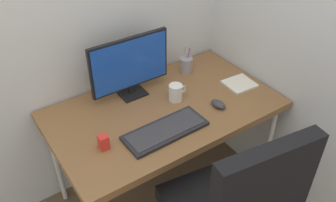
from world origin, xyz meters
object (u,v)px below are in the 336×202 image
keyboard (165,130)px  notebook (240,84)px  mouse (218,104)px  desk_clamp_accessory (104,142)px  coffee_mug (176,93)px  monitor (130,65)px  pen_holder (186,65)px

keyboard → notebook: 0.63m
mouse → desk_clamp_accessory: size_ratio=1.25×
notebook → desk_clamp_accessory: (-0.94, -0.04, 0.03)m
keyboard → notebook: (0.62, 0.11, -0.00)m
keyboard → mouse: mouse is taller
coffee_mug → desk_clamp_accessory: coffee_mug is taller
keyboard → notebook: keyboard is taller
monitor → desk_clamp_accessory: monitor is taller
pen_holder → coffee_mug: size_ratio=1.64×
notebook → mouse: bearing=-155.4°
coffee_mug → desk_clamp_accessory: 0.54m
monitor → mouse: 0.55m
pen_holder → coffee_mug: pen_holder is taller
mouse → keyboard: bearing=173.9°
keyboard → desk_clamp_accessory: size_ratio=5.82×
keyboard → mouse: (0.37, 0.01, 0.01)m
pen_holder → desk_clamp_accessory: size_ratio=2.39×
notebook → monitor: bearing=157.8°
mouse → pen_holder: size_ratio=0.52×
desk_clamp_accessory → mouse: bearing=-4.9°
desk_clamp_accessory → notebook: bearing=2.3°
keyboard → pen_holder: size_ratio=2.44×
monitor → desk_clamp_accessory: (-0.34, -0.33, -0.16)m
notebook → desk_clamp_accessory: 0.94m
coffee_mug → pen_holder: bearing=42.9°
monitor → coffee_mug: size_ratio=4.30×
monitor → desk_clamp_accessory: size_ratio=6.28×
pen_holder → desk_clamp_accessory: (-0.76, -0.35, -0.01)m
keyboard → coffee_mug: bearing=44.2°
pen_holder → coffee_mug: bearing=-137.1°
mouse → desk_clamp_accessory: desk_clamp_accessory is taller
coffee_mug → monitor: bearing=132.5°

